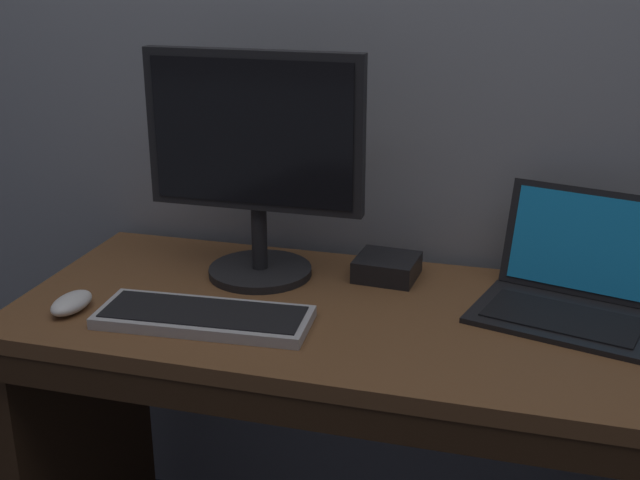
% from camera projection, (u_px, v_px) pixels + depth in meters
% --- Properties ---
extents(desk, '(1.43, 0.59, 0.75)m').
position_uv_depth(desk, '(372.00, 423.00, 1.67)').
color(desk, brown).
rests_on(desk, ground).
extents(laptop_black, '(0.39, 0.35, 0.22)m').
position_uv_depth(laptop_black, '(575.00, 283.00, 1.59)').
color(laptop_black, black).
rests_on(laptop_black, desk).
extents(external_monitor, '(0.46, 0.22, 0.48)m').
position_uv_depth(external_monitor, '(255.00, 156.00, 1.67)').
color(external_monitor, black).
rests_on(external_monitor, desk).
extents(wired_keyboard, '(0.41, 0.17, 0.02)m').
position_uv_depth(wired_keyboard, '(204.00, 317.00, 1.54)').
color(wired_keyboard, '#BCBCC1').
rests_on(wired_keyboard, desk).
extents(computer_mouse, '(0.07, 0.11, 0.03)m').
position_uv_depth(computer_mouse, '(72.00, 303.00, 1.59)').
color(computer_mouse, white).
rests_on(computer_mouse, desk).
extents(external_drive_box, '(0.14, 0.13, 0.05)m').
position_uv_depth(external_drive_box, '(387.00, 267.00, 1.75)').
color(external_drive_box, black).
rests_on(external_drive_box, desk).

